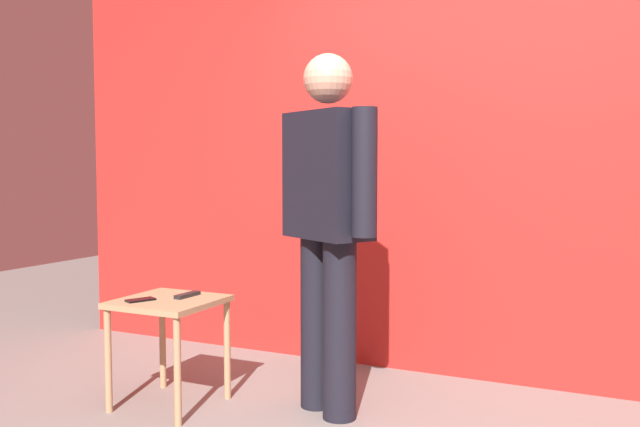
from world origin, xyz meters
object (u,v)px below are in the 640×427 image
at_px(standing_person, 328,214).
at_px(tv_remote, 187,295).
at_px(side_table, 169,316).
at_px(cell_phone, 140,300).

bearing_deg(standing_person, tv_remote, -166.33).
height_order(standing_person, side_table, standing_person).
distance_m(side_table, cell_phone, 0.17).
distance_m(standing_person, tv_remote, 0.88).
bearing_deg(standing_person, cell_phone, -157.43).
distance_m(standing_person, cell_phone, 1.06).
bearing_deg(cell_phone, tv_remote, 77.46).
xyz_separation_m(standing_person, tv_remote, (-0.74, -0.18, -0.44)).
height_order(side_table, tv_remote, tv_remote).
relative_size(standing_person, side_table, 3.20).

